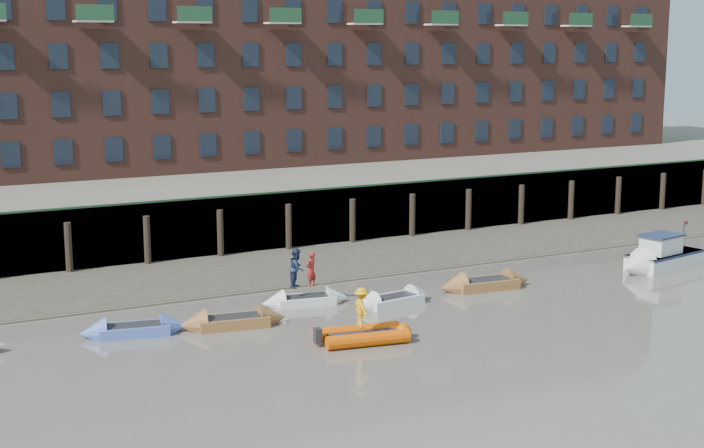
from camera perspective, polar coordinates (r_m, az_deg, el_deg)
ground at (r=35.38m, az=7.85°, el=-8.40°), size 220.00×220.00×0.00m
foreshore at (r=50.53m, az=-4.04°, el=-2.55°), size 110.00×8.00×0.50m
mud_band at (r=47.52m, az=-2.39°, el=-3.37°), size 110.00×1.60×0.10m
river_wall at (r=54.17m, az=-5.92°, el=0.04°), size 110.00×1.23×3.30m
bank_terrace at (r=66.85m, az=-10.25°, el=1.93°), size 110.00×28.00×3.20m
apartment_terrace at (r=67.09m, az=-10.83°, el=11.57°), size 80.60×15.56×20.98m
rowboat_1 at (r=39.91m, az=-12.58°, el=-6.03°), size 4.39×1.97×1.23m
rowboat_2 at (r=40.34m, az=-6.95°, el=-5.65°), size 4.58×1.95×1.29m
rowboat_3 at (r=43.38m, az=-2.73°, el=-4.46°), size 4.10×1.77×1.15m
rowboat_4 at (r=43.31m, az=2.41°, el=-4.47°), size 4.26×1.76×1.20m
rowboat_6 at (r=46.49m, az=7.76°, el=-3.47°), size 4.81×1.84×1.36m
rib_tender at (r=38.14m, az=0.88°, el=-6.47°), size 3.71×2.22×0.63m
motor_launch at (r=52.05m, az=17.16°, el=-1.95°), size 5.77×2.82×2.28m
person_rower_a at (r=43.23m, az=-2.39°, el=-2.66°), size 0.68×0.60×1.56m
person_rower_b at (r=43.10m, az=-3.22°, el=-2.58°), size 1.06×1.08×1.75m
person_rib_crew at (r=37.72m, az=0.57°, el=-4.90°), size 0.67×1.07×1.59m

